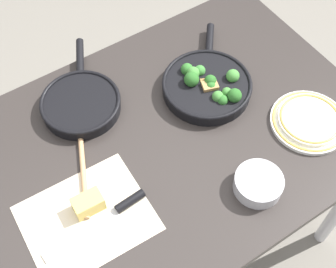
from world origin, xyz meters
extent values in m
plane|color=slate|center=(0.00, 0.00, 0.00)|extent=(14.00, 14.00, 0.00)
cube|color=#2D2826|center=(0.00, 0.00, 0.75)|extent=(1.20, 0.83, 0.03)
cylinder|color=#BCBCC1|center=(0.54, 0.35, 0.37)|extent=(0.05, 0.05, 0.74)
cylinder|color=black|center=(0.19, 0.08, 0.79)|extent=(0.27, 0.27, 0.04)
torus|color=black|center=(0.19, 0.08, 0.81)|extent=(0.28, 0.28, 0.01)
cylinder|color=black|center=(0.32, 0.24, 0.79)|extent=(0.10, 0.11, 0.02)
cylinder|color=#2C6823|center=(0.20, 0.13, 0.79)|extent=(0.01, 0.01, 0.02)
sphere|color=#387A33|center=(0.20, 0.13, 0.81)|extent=(0.04, 0.04, 0.04)
cylinder|color=#245B1C|center=(0.20, 0.06, 0.79)|extent=(0.01, 0.01, 0.02)
sphere|color=#2D6B28|center=(0.20, 0.06, 0.81)|extent=(0.03, 0.03, 0.03)
cylinder|color=#205218|center=(0.16, 0.11, 0.79)|extent=(0.02, 0.02, 0.03)
sphere|color=#286023|center=(0.16, 0.11, 0.82)|extent=(0.05, 0.05, 0.05)
cylinder|color=#245B1C|center=(0.19, 0.00, 0.79)|extent=(0.01, 0.01, 0.02)
sphere|color=#2D6B28|center=(0.19, 0.00, 0.81)|extent=(0.03, 0.03, 0.03)
cylinder|color=#357027|center=(0.27, 0.05, 0.79)|extent=(0.01, 0.01, 0.02)
sphere|color=#428438|center=(0.27, 0.05, 0.81)|extent=(0.04, 0.04, 0.04)
cylinder|color=#205218|center=(0.20, 0.08, 0.79)|extent=(0.01, 0.01, 0.02)
sphere|color=#286023|center=(0.20, 0.08, 0.81)|extent=(0.04, 0.04, 0.04)
cylinder|color=#205218|center=(0.23, -0.01, 0.79)|extent=(0.02, 0.02, 0.02)
sphere|color=#286023|center=(0.23, -0.01, 0.82)|extent=(0.04, 0.04, 0.04)
cylinder|color=#245B1C|center=(0.17, 0.15, 0.79)|extent=(0.01, 0.01, 0.02)
sphere|color=#2D6B28|center=(0.17, 0.15, 0.81)|extent=(0.04, 0.04, 0.04)
cylinder|color=#357027|center=(0.22, 0.02, 0.79)|extent=(0.01, 0.01, 0.02)
sphere|color=#428438|center=(0.22, 0.02, 0.81)|extent=(0.03, 0.03, 0.03)
cylinder|color=#357027|center=(0.18, 0.13, 0.79)|extent=(0.01, 0.01, 0.02)
sphere|color=#428438|center=(0.18, 0.13, 0.81)|extent=(0.04, 0.04, 0.04)
cylinder|color=#357027|center=(0.19, 0.02, 0.79)|extent=(0.01, 0.01, 0.02)
sphere|color=#428438|center=(0.19, 0.02, 0.81)|extent=(0.04, 0.04, 0.04)
cylinder|color=#245B1C|center=(0.19, 0.00, 0.79)|extent=(0.01, 0.01, 0.02)
sphere|color=#2D6B28|center=(0.19, 0.00, 0.80)|extent=(0.03, 0.03, 0.03)
cube|color=#9E703D|center=(0.19, 0.08, 0.79)|extent=(0.04, 0.04, 0.03)
cube|color=olive|center=(0.16, 0.09, 0.79)|extent=(0.03, 0.03, 0.03)
cube|color=#AD7F4C|center=(0.19, 0.06, 0.80)|extent=(0.06, 0.05, 0.04)
cylinder|color=black|center=(-0.16, 0.23, 0.79)|extent=(0.23, 0.23, 0.04)
torus|color=black|center=(-0.16, 0.23, 0.80)|extent=(0.24, 0.24, 0.01)
cylinder|color=black|center=(-0.07, 0.40, 0.79)|extent=(0.09, 0.14, 0.02)
cylinder|color=#EAD170|center=(-0.16, 0.23, 0.79)|extent=(0.19, 0.19, 0.02)
cylinder|color=tan|center=(-0.25, 0.05, 0.78)|extent=(0.15, 0.31, 0.02)
ellipsoid|color=tan|center=(-0.17, 0.22, 0.78)|extent=(0.06, 0.07, 0.02)
cube|color=beige|center=(-0.31, -0.09, 0.77)|extent=(0.33, 0.28, 0.00)
cube|color=silver|center=(-0.35, -0.13, 0.77)|extent=(0.21, 0.04, 0.01)
cylinder|color=black|center=(-0.20, -0.12, 0.78)|extent=(0.09, 0.03, 0.02)
cube|color=#E0C15B|center=(-0.29, -0.07, 0.79)|extent=(0.08, 0.05, 0.05)
cylinder|color=silver|center=(0.37, -0.18, 0.77)|extent=(0.23, 0.23, 0.01)
torus|color=gold|center=(0.37, -0.18, 0.78)|extent=(0.22, 0.22, 0.01)
cylinder|color=silver|center=(0.37, -0.18, 0.79)|extent=(0.19, 0.19, 0.01)
torus|color=gold|center=(0.37, -0.18, 0.79)|extent=(0.18, 0.18, 0.01)
cylinder|color=#B7B7BC|center=(0.11, -0.27, 0.79)|extent=(0.13, 0.13, 0.05)
camera|label=1|loc=(-0.41, -0.62, 1.89)|focal=50.00mm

